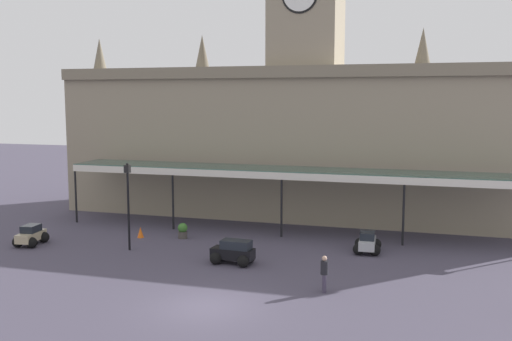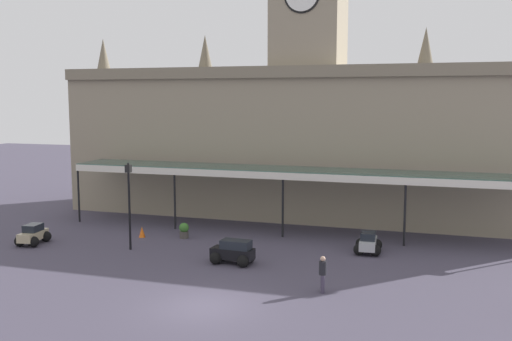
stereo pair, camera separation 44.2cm
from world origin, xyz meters
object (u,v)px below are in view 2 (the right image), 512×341
car_beige_sedan (33,236)px  planter_forecourt_centre (184,230)px  pedestrian_crossing_forecourt (323,273)px  victorian_lamppost (129,196)px  traffic_cone (142,232)px  car_silver_sedan (368,244)px  car_black_estate (233,253)px

car_beige_sedan → planter_forecourt_centre: 8.94m
pedestrian_crossing_forecourt → victorian_lamppost: size_ratio=0.33×
car_beige_sedan → traffic_cone: car_beige_sedan is taller
car_silver_sedan → victorian_lamppost: size_ratio=0.41×
car_silver_sedan → victorian_lamppost: 13.80m
pedestrian_crossing_forecourt → victorian_lamppost: bearing=161.6°
car_silver_sedan → victorian_lamppost: (-13.11, -3.42, 2.62)m
car_beige_sedan → planter_forecourt_centre: car_beige_sedan is taller
planter_forecourt_centre → car_beige_sedan: bearing=-153.0°
car_black_estate → planter_forecourt_centre: size_ratio=2.40×
car_black_estate → pedestrian_crossing_forecourt: (5.35, -3.08, 0.34)m
planter_forecourt_centre → car_black_estate: bearing=-42.0°
car_silver_sedan → planter_forecourt_centre: (-11.32, 0.02, -0.01)m
traffic_cone → car_silver_sedan: bearing=2.4°
victorian_lamppost → car_black_estate: bearing=-7.7°
planter_forecourt_centre → pedestrian_crossing_forecourt: bearing=-36.1°
pedestrian_crossing_forecourt → traffic_cone: (-12.76, 6.82, -0.57)m
pedestrian_crossing_forecourt → victorian_lamppost: victorian_lamppost is taller
car_beige_sedan → traffic_cone: bearing=32.8°
pedestrian_crossing_forecourt → planter_forecourt_centre: size_ratio=1.74×
car_black_estate → traffic_cone: car_black_estate is taller
car_beige_sedan → car_black_estate: bearing=-1.3°
pedestrian_crossing_forecourt → traffic_cone: bearing=151.9°
car_beige_sedan → pedestrian_crossing_forecourt: pedestrian_crossing_forecourt is taller
victorian_lamppost → car_beige_sedan: bearing=-174.3°
pedestrian_crossing_forecourt → planter_forecourt_centre: bearing=143.9°
traffic_cone → pedestrian_crossing_forecourt: bearing=-28.1°
car_beige_sedan → car_black_estate: (12.78, -0.28, 0.06)m
car_black_estate → car_beige_sedan: bearing=178.7°
car_black_estate → pedestrian_crossing_forecourt: size_ratio=1.38×
victorian_lamppost → traffic_cone: (-0.81, 2.84, -2.79)m
car_black_estate → traffic_cone: bearing=153.2°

